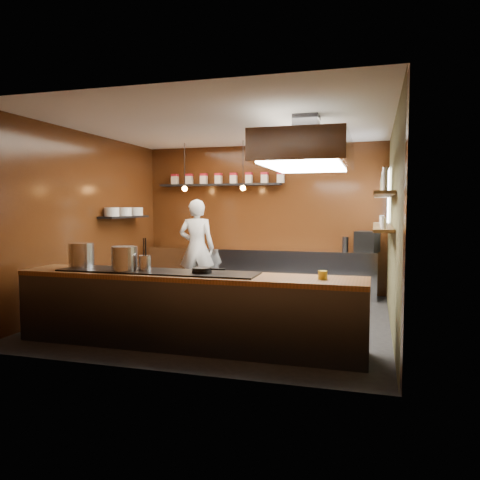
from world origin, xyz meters
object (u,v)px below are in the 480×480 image
(stockpot_large, at_px, (81,255))
(espresso_machine, at_px, (367,242))
(chef, at_px, (197,248))
(stockpot_small, at_px, (124,258))
(extractor_hood, at_px, (306,152))

(stockpot_large, xyz_separation_m, espresso_machine, (3.63, 3.65, -0.01))
(stockpot_large, distance_m, chef, 3.14)
(espresso_machine, relative_size, chef, 0.20)
(stockpot_large, xyz_separation_m, chef, (0.43, 3.11, -0.16))
(stockpot_large, xyz_separation_m, stockpot_small, (0.72, -0.14, -0.01))
(stockpot_large, relative_size, espresso_machine, 0.86)
(stockpot_large, relative_size, stockpot_small, 1.02)
(stockpot_small, height_order, espresso_machine, espresso_machine)
(stockpot_small, bearing_deg, espresso_machine, 52.42)
(extractor_hood, bearing_deg, stockpot_small, -148.73)
(extractor_hood, relative_size, chef, 1.06)
(extractor_hood, relative_size, espresso_machine, 5.18)
(espresso_machine, bearing_deg, stockpot_small, -109.17)
(stockpot_large, distance_m, stockpot_small, 0.74)
(extractor_hood, bearing_deg, espresso_machine, 72.26)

